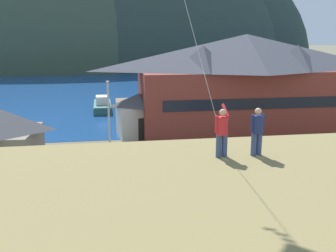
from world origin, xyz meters
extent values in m
plane|color=#66604C|center=(0.00, 0.00, 0.00)|extent=(600.00, 600.00, 0.00)
cube|color=slate|center=(0.00, 5.00, 0.05)|extent=(40.00, 20.00, 0.10)
cube|color=navy|center=(0.00, 60.00, 0.01)|extent=(360.00, 84.00, 0.03)
ellipsoid|color=#3D4C38|center=(-23.40, 121.82, 0.00)|extent=(86.56, 58.60, 85.45)
ellipsoid|color=#3D4C38|center=(-22.13, 110.48, 0.00)|extent=(115.67, 60.31, 86.28)
ellipsoid|color=#2D3D33|center=(3.72, 115.87, 0.00)|extent=(107.86, 66.65, 89.47)
ellipsoid|color=#2D3D33|center=(7.36, 119.22, 0.00)|extent=(129.67, 46.34, 90.34)
cube|color=brown|center=(11.91, 20.23, 3.37)|extent=(22.80, 8.36, 6.74)
cube|color=black|center=(11.90, 16.02, 3.71)|extent=(19.37, 0.10, 1.10)
pyramid|color=#4C4C56|center=(11.91, 20.23, 8.62)|extent=(24.17, 9.20, 3.75)
pyramid|color=#4C4C56|center=(6.78, 18.78, 8.08)|extent=(4.59, 4.59, 2.63)
pyramid|color=#4C4C56|center=(17.03, 18.77, 8.08)|extent=(4.59, 4.59, 2.63)
cube|color=beige|center=(0.22, 19.29, 1.64)|extent=(4.88, 4.16, 3.29)
pyramid|color=#47474C|center=(0.22, 19.29, 3.91)|extent=(5.28, 4.57, 1.25)
cube|color=black|center=(0.47, 17.49, 1.15)|extent=(1.10, 0.22, 2.30)
cube|color=#70604C|center=(-0.27, 32.65, 0.35)|extent=(3.20, 14.51, 0.70)
cube|color=#23564C|center=(-3.82, 33.74, 0.45)|extent=(2.50, 7.50, 0.90)
cube|color=#33665B|center=(-3.82, 33.74, 0.98)|extent=(2.42, 7.27, 0.16)
cube|color=silver|center=(-3.81, 33.19, 1.61)|extent=(1.70, 2.26, 1.10)
cube|color=slate|center=(-1.29, 6.83, 0.82)|extent=(4.32, 2.09, 0.80)
cube|color=#5B5B5F|center=(-1.14, 6.84, 1.57)|extent=(2.21, 1.74, 0.70)
cube|color=black|center=(-1.14, 6.84, 1.54)|extent=(2.25, 1.78, 0.32)
cylinder|color=black|center=(-2.72, 7.65, 0.42)|extent=(0.65, 0.26, 0.64)
cylinder|color=black|center=(-2.59, 5.82, 0.42)|extent=(0.65, 0.26, 0.64)
cylinder|color=black|center=(0.01, 7.84, 0.42)|extent=(0.65, 0.26, 0.64)
cylinder|color=black|center=(0.14, 6.01, 0.42)|extent=(0.65, 0.26, 0.64)
cylinder|color=black|center=(14.06, 5.52, 0.42)|extent=(0.65, 0.24, 0.64)
cylinder|color=black|center=(13.99, 7.35, 0.42)|extent=(0.65, 0.24, 0.64)
cube|color=silver|center=(3.46, 0.66, 0.82)|extent=(4.23, 1.87, 0.80)
cube|color=beige|center=(3.61, 0.66, 1.57)|extent=(2.13, 1.63, 0.70)
cube|color=black|center=(3.61, 0.66, 1.54)|extent=(2.17, 1.67, 0.32)
cylinder|color=black|center=(2.08, 1.55, 0.42)|extent=(0.64, 0.23, 0.64)
cylinder|color=black|center=(2.11, -0.28, 0.42)|extent=(0.64, 0.23, 0.64)
cylinder|color=black|center=(4.81, 1.60, 0.42)|extent=(0.64, 0.23, 0.64)
cylinder|color=black|center=(4.84, -0.24, 0.42)|extent=(0.64, 0.23, 0.64)
cube|color=slate|center=(9.46, 5.32, 0.82)|extent=(4.31, 2.08, 0.80)
cube|color=#5B5B5F|center=(9.31, 5.31, 1.57)|extent=(2.20, 1.74, 0.70)
cube|color=black|center=(9.31, 5.31, 1.54)|extent=(2.25, 1.77, 0.32)
cylinder|color=black|center=(10.88, 4.50, 0.42)|extent=(0.65, 0.26, 0.64)
cylinder|color=black|center=(10.76, 6.33, 0.42)|extent=(0.65, 0.26, 0.64)
cylinder|color=black|center=(8.16, 4.32, 0.42)|extent=(0.65, 0.26, 0.64)
cylinder|color=black|center=(8.03, 6.15, 0.42)|extent=(0.65, 0.26, 0.64)
cube|color=navy|center=(10.01, 0.23, 0.82)|extent=(4.25, 1.93, 0.80)
cube|color=navy|center=(10.16, 0.23, 1.57)|extent=(2.15, 1.66, 0.70)
cube|color=black|center=(10.16, 0.23, 1.54)|extent=(2.19, 1.70, 0.32)
cylinder|color=black|center=(8.67, 1.19, 0.42)|extent=(0.65, 0.24, 0.64)
cylinder|color=black|center=(8.62, -0.64, 0.42)|extent=(0.65, 0.24, 0.64)
cylinder|color=black|center=(11.40, 1.11, 0.42)|extent=(0.65, 0.24, 0.64)
cube|color=silver|center=(-4.59, 1.08, 0.82)|extent=(4.20, 1.80, 0.80)
cube|color=beige|center=(-4.74, 1.08, 1.57)|extent=(2.10, 1.60, 0.70)
cube|color=black|center=(-4.74, 1.08, 1.54)|extent=(2.14, 1.63, 0.32)
cylinder|color=black|center=(-3.23, 0.16, 0.42)|extent=(0.64, 0.22, 0.64)
cylinder|color=black|center=(-3.23, 2.00, 0.42)|extent=(0.64, 0.22, 0.64)
cylinder|color=black|center=(-5.96, 0.16, 0.42)|extent=(0.64, 0.22, 0.64)
cylinder|color=black|center=(-5.96, 1.99, 0.42)|extent=(0.64, 0.22, 0.64)
cylinder|color=black|center=(-8.94, 0.99, 0.42)|extent=(0.65, 0.26, 0.64)
cylinder|color=#ADADB2|center=(-2.96, 10.50, 3.49)|extent=(0.16, 0.16, 6.78)
cube|color=#4C4C51|center=(-2.96, 10.85, 6.78)|extent=(0.24, 0.70, 0.20)
cylinder|color=#384770|center=(0.88, -7.58, 6.73)|extent=(0.20, 0.20, 0.82)
cylinder|color=#384770|center=(1.10, -7.55, 6.73)|extent=(0.20, 0.20, 0.82)
cylinder|color=red|center=(0.99, -7.56, 7.46)|extent=(0.40, 0.40, 0.64)
sphere|color=tan|center=(0.99, -7.56, 7.94)|extent=(0.24, 0.24, 0.24)
cylinder|color=red|center=(1.15, -7.36, 7.96)|extent=(0.17, 0.56, 0.43)
cylinder|color=red|center=(0.77, -7.59, 7.53)|extent=(0.11, 0.11, 0.60)
cylinder|color=#384770|center=(2.18, -7.58, 6.73)|extent=(0.20, 0.20, 0.82)
cylinder|color=#384770|center=(2.39, -7.54, 6.73)|extent=(0.20, 0.20, 0.82)
cylinder|color=navy|center=(2.28, -7.56, 7.46)|extent=(0.40, 0.40, 0.64)
sphere|color=tan|center=(2.28, -7.56, 7.94)|extent=(0.24, 0.24, 0.24)
cylinder|color=navy|center=(2.07, -7.60, 7.53)|extent=(0.11, 0.11, 0.60)
cylinder|color=navy|center=(2.50, -7.52, 7.53)|extent=(0.11, 0.11, 0.60)
camera|label=1|loc=(-2.91, -20.27, 10.63)|focal=41.38mm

